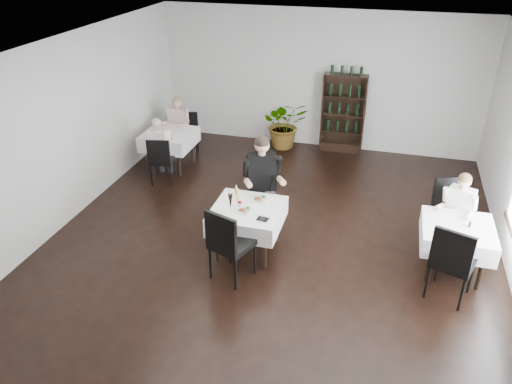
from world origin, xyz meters
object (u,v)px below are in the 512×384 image
wine_shelf (343,114)px  potted_tree (285,124)px  main_table (247,216)px  diner_main (263,178)px

wine_shelf → potted_tree: 1.30m
wine_shelf → potted_tree: (-1.26, -0.13, -0.30)m
main_table → wine_shelf: bearing=78.2°
potted_tree → main_table: bearing=-85.1°
main_table → diner_main: size_ratio=0.63×
potted_tree → diner_main: 3.56m
main_table → potted_tree: potted_tree is taller
wine_shelf → diner_main: 3.74m
potted_tree → diner_main: (0.42, -3.51, 0.40)m
wine_shelf → main_table: bearing=-101.8°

